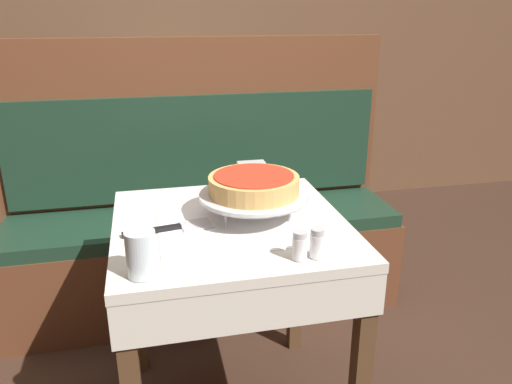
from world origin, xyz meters
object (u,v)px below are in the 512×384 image
object	(u,v)px
dining_table_front	(231,252)
deep_dish_pizza	(254,184)
booth_bench	(204,232)
pizza_server	(171,228)
dining_table_rear	(170,139)
pizza_pan_stand	(254,196)
water_glass_near	(141,254)
pepper_shaker	(317,243)
napkin_holder	(251,174)
condiment_caddy	(161,113)
salt_shaker	(300,245)

from	to	relation	value
dining_table_front	deep_dish_pizza	distance (m)	0.23
booth_bench	pizza_server	bearing A→B (deg)	-102.92
dining_table_rear	pizza_pan_stand	bearing A→B (deg)	-83.19
pizza_pan_stand	dining_table_front	bearing A→B (deg)	-168.48
water_glass_near	deep_dish_pizza	bearing A→B (deg)	40.56
deep_dish_pizza	pepper_shaker	world-z (taller)	deep_dish_pizza
napkin_holder	booth_bench	bearing A→B (deg)	106.33
dining_table_front	deep_dish_pizza	xyz separation A→B (m)	(0.08, 0.02, 0.21)
dining_table_rear	pepper_shaker	world-z (taller)	pepper_shaker
pizza_pan_stand	pizza_server	world-z (taller)	pizza_pan_stand
booth_bench	deep_dish_pizza	xyz separation A→B (m)	(0.08, -0.75, 0.49)
pepper_shaker	condiment_caddy	xyz separation A→B (m)	(-0.32, 1.81, 0.01)
dining_table_rear	booth_bench	size ratio (longest dim) A/B	0.42
pizza_pan_stand	deep_dish_pizza	size ratio (longest dim) A/B	1.22
pizza_server	salt_shaker	distance (m)	0.41
pizza_server	water_glass_near	size ratio (longest dim) A/B	2.32
booth_bench	deep_dish_pizza	size ratio (longest dim) A/B	6.44
dining_table_front	condiment_caddy	xyz separation A→B (m)	(-0.14, 1.53, 0.15)
condiment_caddy	dining_table_rear	bearing A→B (deg)	-45.43
dining_table_rear	pizza_pan_stand	world-z (taller)	pizza_pan_stand
booth_bench	pepper_shaker	distance (m)	1.14
booth_bench	dining_table_front	bearing A→B (deg)	-89.94
booth_bench	water_glass_near	distance (m)	1.16
pepper_shaker	napkin_holder	distance (m)	0.59
deep_dish_pizza	condiment_caddy	xyz separation A→B (m)	(-0.21, 1.51, -0.06)
dining_table_rear	deep_dish_pizza	world-z (taller)	deep_dish_pizza
deep_dish_pizza	napkin_holder	distance (m)	0.30
deep_dish_pizza	pizza_server	size ratio (longest dim) A/B	1.03
booth_bench	napkin_holder	distance (m)	0.64
dining_table_front	napkin_holder	distance (m)	0.37
dining_table_rear	napkin_holder	world-z (taller)	napkin_holder
pepper_shaker	deep_dish_pizza	bearing A→B (deg)	109.15
dining_table_front	dining_table_rear	size ratio (longest dim) A/B	0.99
dining_table_rear	pepper_shaker	xyz separation A→B (m)	(0.28, -1.77, 0.14)
pepper_shaker	condiment_caddy	distance (m)	1.84
pizza_pan_stand	napkin_holder	size ratio (longest dim) A/B	3.38
dining_table_rear	salt_shaker	size ratio (longest dim) A/B	9.79
dining_table_rear	pizza_server	bearing A→B (deg)	-93.14
salt_shaker	napkin_holder	distance (m)	0.59
dining_table_front	deep_dish_pizza	size ratio (longest dim) A/B	2.68
dining_table_rear	water_glass_near	world-z (taller)	water_glass_near
salt_shaker	napkin_holder	bearing A→B (deg)	90.01
napkin_holder	condiment_caddy	world-z (taller)	condiment_caddy
pizza_server	salt_shaker	size ratio (longest dim) A/B	3.51
dining_table_rear	pizza_server	world-z (taller)	pizza_server
pizza_server	condiment_caddy	distance (m)	1.55
dining_table_front	pizza_server	xyz separation A→B (m)	(-0.18, -0.02, 0.11)
deep_dish_pizza	condiment_caddy	world-z (taller)	condiment_caddy
dining_table_front	salt_shaker	distance (m)	0.34
booth_bench	condiment_caddy	bearing A→B (deg)	99.97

